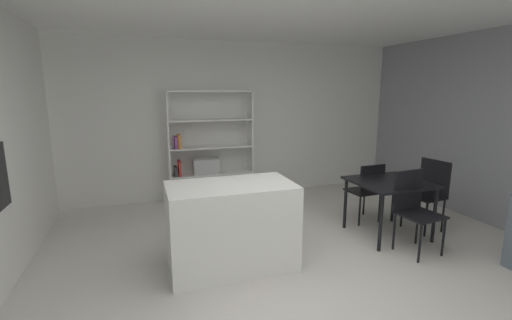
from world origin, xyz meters
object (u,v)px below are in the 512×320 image
object	(u,v)px
dining_chair_far	(367,188)
dining_chair_window_side	(429,188)
dining_table	(389,187)
dining_chair_near	(414,204)
open_bookshelf	(206,155)
kitchen_island	(231,226)

from	to	relation	value
dining_chair_far	dining_chair_window_side	size ratio (longest dim) A/B	0.90
dining_table	dining_chair_near	xyz separation A→B (m)	(-0.01, -0.46, -0.09)
dining_chair_window_side	dining_chair_near	world-z (taller)	dining_chair_window_side
dining_chair_window_side	dining_chair_near	size ratio (longest dim) A/B	1.00
dining_chair_window_side	dining_table	bearing A→B (deg)	-96.75
dining_chair_near	dining_chair_window_side	bearing A→B (deg)	27.65
open_bookshelf	dining_chair_window_side	xyz separation A→B (m)	(2.71, -2.19, -0.23)
open_bookshelf	dining_chair_near	world-z (taller)	open_bookshelf
dining_chair_near	dining_table	bearing A→B (deg)	81.84
dining_table	dining_chair_near	bearing A→B (deg)	-91.48
dining_chair_far	dining_chair_window_side	distance (m)	0.82
dining_table	dining_chair_far	distance (m)	0.49
dining_table	dining_chair_far	bearing A→B (deg)	89.21
dining_chair_far	dining_chair_window_side	xyz separation A→B (m)	(0.67, -0.46, 0.05)
dining_table	dining_chair_window_side	bearing A→B (deg)	1.11
kitchen_island	dining_chair_window_side	bearing A→B (deg)	3.63
dining_chair_near	kitchen_island	bearing A→B (deg)	165.69
dining_table	dining_chair_window_side	distance (m)	0.69
kitchen_island	dining_chair_far	distance (m)	2.29
dining_chair_window_side	open_bookshelf	bearing A→B (deg)	-136.79
kitchen_island	dining_table	size ratio (longest dim) A/B	1.44
open_bookshelf	dining_table	bearing A→B (deg)	-47.35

